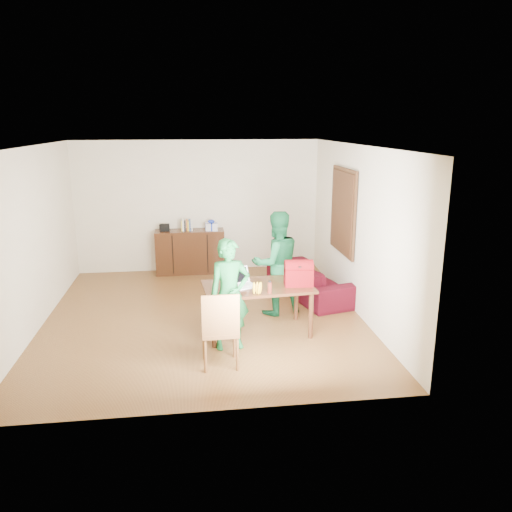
{
  "coord_description": "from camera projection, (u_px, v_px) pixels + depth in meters",
  "views": [
    {
      "loc": [
        -0.15,
        -7.57,
        3.04
      ],
      "look_at": [
        0.78,
        -0.53,
        1.13
      ],
      "focal_mm": 35.0,
      "sensor_mm": 36.0,
      "label": 1
    }
  ],
  "objects": [
    {
      "name": "bananas",
      "position": [
        257.0,
        292.0,
        6.91
      ],
      "size": [
        0.2,
        0.16,
        0.07
      ],
      "primitive_type": null,
      "rotation": [
        0.0,
        0.0,
        -0.35
      ],
      "color": "gold",
      "rests_on": "table"
    },
    {
      "name": "red_bag",
      "position": [
        299.0,
        275.0,
        7.25
      ],
      "size": [
        0.42,
        0.27,
        0.3
      ],
      "primitive_type": "cube",
      "rotation": [
        0.0,
        0.0,
        -0.07
      ],
      "color": "maroon",
      "rests_on": "table"
    },
    {
      "name": "sofa",
      "position": [
        310.0,
        278.0,
        9.04
      ],
      "size": [
        1.32,
        2.23,
        0.61
      ],
      "primitive_type": "imported",
      "rotation": [
        0.0,
        0.0,
        1.83
      ],
      "color": "#350806",
      "rests_on": "ground"
    },
    {
      "name": "bottle",
      "position": [
        270.0,
        287.0,
        6.92
      ],
      "size": [
        0.07,
        0.07,
        0.18
      ],
      "primitive_type": "cylinder",
      "rotation": [
        0.0,
        0.0,
        0.26
      ],
      "color": "#501B12",
      "rests_on": "table"
    },
    {
      "name": "table",
      "position": [
        258.0,
        291.0,
        7.29
      ],
      "size": [
        1.64,
        1.02,
        0.73
      ],
      "rotation": [
        0.0,
        0.0,
        0.09
      ],
      "color": "black",
      "rests_on": "ground"
    },
    {
      "name": "room",
      "position": [
        202.0,
        236.0,
        7.84
      ],
      "size": [
        5.2,
        5.7,
        2.9
      ],
      "color": "#492912",
      "rests_on": "ground"
    },
    {
      "name": "laptop",
      "position": [
        243.0,
        284.0,
        7.2
      ],
      "size": [
        0.43,
        0.37,
        0.26
      ],
      "rotation": [
        0.0,
        0.0,
        0.4
      ],
      "color": "white",
      "rests_on": "table"
    },
    {
      "name": "person_near",
      "position": [
        230.0,
        295.0,
        6.77
      ],
      "size": [
        0.61,
        0.45,
        1.55
      ],
      "primitive_type": "imported",
      "rotation": [
        0.0,
        0.0,
        0.15
      ],
      "color": "#145B27",
      "rests_on": "ground"
    },
    {
      "name": "chair",
      "position": [
        220.0,
        344.0,
        6.37
      ],
      "size": [
        0.47,
        0.45,
        1.02
      ],
      "rotation": [
        0.0,
        0.0,
        0.01
      ],
      "color": "brown",
      "rests_on": "ground"
    },
    {
      "name": "person_far",
      "position": [
        276.0,
        263.0,
        8.02
      ],
      "size": [
        0.95,
        0.82,
        1.69
      ],
      "primitive_type": "imported",
      "rotation": [
        0.0,
        0.0,
        3.38
      ],
      "color": "#12532D",
      "rests_on": "ground"
    }
  ]
}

